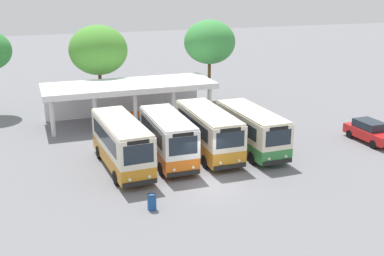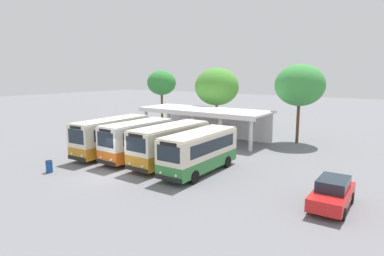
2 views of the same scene
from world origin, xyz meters
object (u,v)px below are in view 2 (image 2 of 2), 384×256
Objects in this scene: city_bus_middle_cream at (170,143)px; litter_bin_apron at (49,166)px; city_bus_second_in_row at (137,139)px; parked_car_flank at (332,193)px; waiting_chair_second_from_end at (203,135)px; waiting_chair_end_by_column at (198,134)px; waiting_chair_fourth_seat at (213,136)px; city_bus_fourth_amber at (200,150)px; waiting_chair_middle_seat at (208,136)px; city_bus_nearest_orange at (112,135)px.

litter_bin_apron is (-5.99, -6.91, -1.32)m from city_bus_middle_cream.
city_bus_second_in_row is 15.87m from parked_car_flank.
waiting_chair_second_from_end is (-15.98, 11.50, -0.31)m from parked_car_flank.
city_bus_second_in_row is 8.04× the size of waiting_chair_end_by_column.
city_bus_middle_cream reaches higher than waiting_chair_end_by_column.
city_bus_middle_cream reaches higher than waiting_chair_second_from_end.
waiting_chair_fourth_seat is at bearing 83.36° from city_bus_second_in_row.
city_bus_second_in_row is 8.04× the size of waiting_chair_second_from_end.
waiting_chair_second_from_end is 1.00× the size of waiting_chair_fourth_seat.
city_bus_fourth_amber is 8.83× the size of waiting_chair_end_by_column.
city_bus_middle_cream is 10.74m from waiting_chair_end_by_column.
city_bus_second_in_row is at bearing -85.26° from waiting_chair_end_by_column.
waiting_chair_middle_seat is at bearing 2.03° from waiting_chair_second_from_end.
waiting_chair_end_by_column and waiting_chair_second_from_end have the same top height.
city_bus_nearest_orange reaches higher than waiting_chair_second_from_end.
city_bus_middle_cream is 9.14× the size of waiting_chair_end_by_column.
city_bus_nearest_orange is 10.79m from waiting_chair_end_by_column.
litter_bin_apron reaches higher than waiting_chair_second_from_end.
city_bus_nearest_orange reaches higher than city_bus_second_in_row.
city_bus_fourth_amber is (9.41, 0.11, -0.11)m from city_bus_nearest_orange.
waiting_chair_fourth_seat is 0.96× the size of litter_bin_apron.
city_bus_nearest_orange is 11.15m from waiting_chair_middle_seat.
waiting_chair_second_from_end is 16.98m from litter_bin_apron.
city_bus_nearest_orange reaches higher than waiting_chair_end_by_column.
city_bus_nearest_orange is at bearing -102.24° from waiting_chair_end_by_column.
parked_car_flank is (9.53, -1.17, -0.87)m from city_bus_fourth_amber.
city_bus_fourth_amber is 11.91m from waiting_chair_middle_seat.
waiting_chair_second_from_end and waiting_chair_middle_seat have the same top height.
waiting_chair_middle_seat is 1.00× the size of waiting_chair_fourth_seat.
city_bus_nearest_orange reaches higher than parked_car_flank.
city_bus_nearest_orange is at bearing -109.22° from waiting_chair_middle_seat.
city_bus_second_in_row is 3.18m from city_bus_middle_cream.
waiting_chair_fourth_seat is (-1.94, 9.77, -1.25)m from city_bus_middle_cream.
city_bus_second_in_row is 1.61× the size of parked_car_flank.
city_bus_middle_cream is 10.04m from waiting_chair_fourth_seat.
city_bus_second_in_row reaches higher than city_bus_middle_cream.
litter_bin_apron is at bearing -103.66° from waiting_chair_fourth_seat.
city_bus_middle_cream is at bearing 49.09° from litter_bin_apron.
waiting_chair_second_from_end is at bearing 74.17° from city_bus_nearest_orange.
waiting_chair_end_by_column is 1.00× the size of waiting_chair_second_from_end.
waiting_chair_end_by_column is (-16.67, 11.54, -0.31)m from parked_car_flank.
litter_bin_apron is at bearing -101.34° from waiting_chair_middle_seat.
waiting_chair_end_by_column is at bearing 145.31° from parked_car_flank.
city_bus_second_in_row reaches higher than waiting_chair_end_by_column.
city_bus_nearest_orange is 1.05× the size of city_bus_fourth_amber.
city_bus_nearest_orange is 1.01× the size of city_bus_middle_cream.
city_bus_nearest_orange is 1.85× the size of parked_car_flank.
city_bus_middle_cream is at bearing 9.82° from city_bus_second_in_row.
city_bus_middle_cream reaches higher than waiting_chair_fourth_seat.
waiting_chair_end_by_column is 1.38m from waiting_chair_middle_seat.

